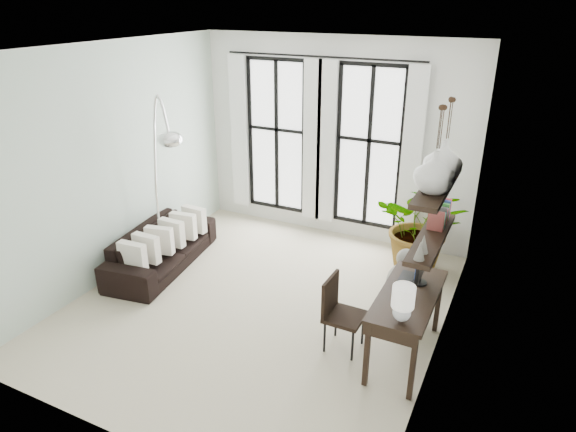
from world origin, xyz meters
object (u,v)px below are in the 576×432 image
Objects in this scene: desk at (407,301)px; desk_chair at (338,309)px; arc_lamp at (163,159)px; buddha at (404,287)px; sofa at (162,247)px; plant at (422,227)px.

desk is 1.56× the size of desk_chair.
buddha is at bearing 4.35° from arc_lamp.
buddha is (3.40, 0.26, -1.27)m from arc_lamp.
sofa is 2.33× the size of desk_chair.
plant is 3.77m from arc_lamp.
buddha is at bearing -86.73° from plant.
arc_lamp reaches higher than buddha.
desk_chair is 0.98× the size of buddha.
desk_chair is at bearing -110.48° from sofa.
desk is at bearing -9.96° from arc_lamp.
buddha reaches higher than sofa.
sofa is 1.50× the size of plant.
desk is 1.54× the size of buddha.
buddha is at bearing 64.70° from desk_chair.
arc_lamp is (-3.63, 0.64, 0.90)m from desk.
sofa is 1.35m from arc_lamp.
arc_lamp reaches higher than desk_chair.
desk_chair is at bearing -14.22° from arc_lamp.
plant is 2.27m from desk_chair.
sofa is at bearing -145.56° from arc_lamp.
plant reaches higher than sofa.
sofa is 3.81m from plant.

